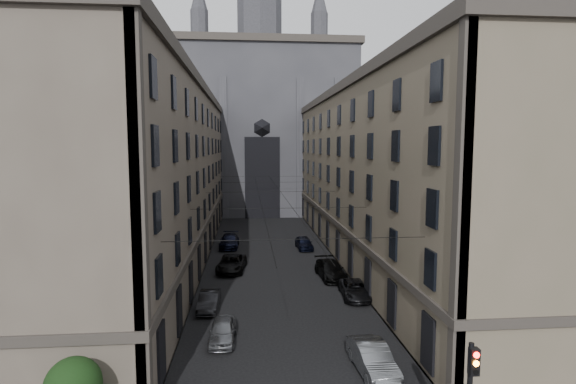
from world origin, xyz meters
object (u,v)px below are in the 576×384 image
object	(u,v)px
car_right_midfar	(330,270)
car_left_far	(229,241)
gothic_tower	(260,118)
car_right_far	(304,243)
car_left_midfar	(232,263)
car_left_near	(223,331)
car_right_near	(373,359)
car_left_midnear	(209,301)
car_right_midnear	(355,289)

from	to	relation	value
car_right_midfar	car_left_far	bearing A→B (deg)	121.89
gothic_tower	car_right_midfar	xyz separation A→B (m)	(5.18, -47.27, -17.00)
car_right_midfar	car_right_far	xyz separation A→B (m)	(-0.98, 12.16, -0.04)
gothic_tower	car_right_far	size ratio (longest dim) A/B	13.03
car_left_midfar	car_left_far	bearing A→B (deg)	99.79
gothic_tower	car_left_far	bearing A→B (deg)	-98.25
car_left_midfar	car_left_far	size ratio (longest dim) A/B	1.01
car_left_near	car_right_midfar	size ratio (longest dim) A/B	0.75
gothic_tower	car_left_near	xyz separation A→B (m)	(-4.20, -60.31, -17.10)
car_left_midfar	car_right_near	distance (m)	22.64
gothic_tower	car_left_near	world-z (taller)	gothic_tower
gothic_tower	car_left_midnear	world-z (taller)	gothic_tower
car_left_midnear	car_right_near	size ratio (longest dim) A/B	0.86
car_left_far	car_right_near	distance (m)	32.91
car_left_near	car_right_far	size ratio (longest dim) A/B	0.92
car_left_midfar	car_right_far	world-z (taller)	car_left_midfar
gothic_tower	car_right_near	world-z (taller)	gothic_tower
car_right_near	car_right_midnear	world-z (taller)	car_right_near
car_left_midnear	car_right_midnear	distance (m)	11.86
gothic_tower	car_right_far	world-z (taller)	gothic_tower
car_right_near	gothic_tower	bearing A→B (deg)	89.94
car_right_near	car_right_midfar	distance (m)	17.85
car_left_near	car_right_midnear	bearing A→B (deg)	37.00
car_right_midfar	car_left_midfar	bearing A→B (deg)	157.10
car_right_near	car_right_midfar	world-z (taller)	car_right_near
car_right_near	car_left_midfar	bearing A→B (deg)	108.03
gothic_tower	car_right_midnear	xyz separation A→B (m)	(6.20, -52.91, -17.11)
gothic_tower	car_right_midnear	size ratio (longest dim) A/B	11.75
car_left_midfar	car_left_near	bearing A→B (deg)	-83.69
car_left_far	car_left_near	bearing A→B (deg)	-86.87
car_left_midnear	car_right_near	world-z (taller)	car_right_near
gothic_tower	car_left_midnear	size ratio (longest dim) A/B	13.90
car_right_midfar	car_right_near	bearing A→B (deg)	-97.22
gothic_tower	car_left_near	size ratio (longest dim) A/B	14.17
car_right_midfar	car_left_midnear	bearing A→B (deg)	-149.64
car_right_midnear	car_left_near	bearing A→B (deg)	-141.48
gothic_tower	car_right_far	distance (m)	39.25
car_left_near	car_right_midfar	xyz separation A→B (m)	(9.38, 13.05, 0.10)
car_left_near	car_right_midfar	bearing A→B (deg)	55.85
car_left_near	car_right_near	xyz separation A→B (m)	(8.40, -4.78, 0.10)
car_right_midnear	car_right_midfar	bearing A→B (deg)	103.31
car_left_midnear	car_right_midnear	xyz separation A→B (m)	(11.74, 1.70, -0.00)
car_left_far	car_right_midnear	size ratio (longest dim) A/B	1.12
car_left_midfar	car_left_far	distance (m)	10.64
car_left_near	car_left_midnear	distance (m)	5.85
car_left_midfar	car_right_midfar	distance (m)	9.91
car_right_near	car_right_midnear	distance (m)	12.34
car_right_near	car_right_far	distance (m)	29.98
car_left_midnear	car_right_midfar	distance (m)	13.00
car_right_midfar	car_right_far	world-z (taller)	car_right_midfar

